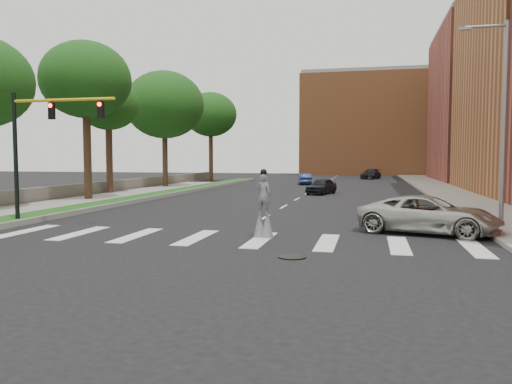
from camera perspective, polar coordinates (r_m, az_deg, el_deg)
name	(u,v)px	position (r m, az deg, el deg)	size (l,w,h in m)	color
ground_plane	(220,243)	(18.59, -4.13, -5.86)	(160.00, 160.00, 0.00)	black
grass_median	(156,195)	(41.24, -11.31, -0.33)	(2.00, 60.00, 0.25)	#164914
median_curb	(168,195)	(40.82, -9.97, -0.33)	(0.20, 60.00, 0.28)	gray
sidewalk_left	(46,206)	(34.08, -22.88, -1.52)	(4.00, 60.00, 0.18)	gray
sidewalk_right	(460,196)	(43.22, 22.33, -0.40)	(5.00, 90.00, 0.18)	gray
stone_wall	(107,187)	(45.48, -16.62, 0.52)	(0.50, 56.00, 1.10)	#5C574F
manhole	(292,257)	(16.01, 4.15, -7.40)	(0.90, 0.90, 0.04)	black
building_far	(501,105)	(73.74, 26.17, 8.90)	(16.00, 22.00, 20.00)	#A94B3E
building_backdrop	(374,126)	(95.69, 13.33, 7.38)	(26.00, 14.00, 18.00)	#B26538
streetlight	(502,117)	(24.22, 26.29, 7.65)	(2.05, 0.20, 9.00)	slate
traffic_signal	(38,136)	(25.52, -23.69, 5.84)	(5.30, 0.23, 6.20)	black
stilt_performer	(264,211)	(19.70, 0.87, -2.24)	(0.83, 0.59, 2.73)	#382316
suv_crossing	(429,215)	(21.96, 19.18, -2.47)	(2.62, 5.69, 1.58)	#B3B0A9
car_near	(321,186)	(43.35, 7.49, 0.67)	(1.63, 4.04, 1.38)	black
car_mid	(305,179)	(58.50, 5.60, 1.49)	(1.36, 3.90, 1.29)	navy
car_far	(371,174)	(74.98, 12.99, 2.02)	(2.03, 4.99, 1.45)	black
tree_2	(86,80)	(38.51, -18.89, 11.98)	(6.45, 6.45, 11.46)	#382316
tree_3	(108,105)	(44.20, -16.53, 9.52)	(5.12, 5.12, 9.81)	#382316
tree_4	(164,105)	(53.02, -10.43, 9.75)	(8.15, 8.15, 12.04)	#382316
tree_5	(211,115)	(66.04, -5.20, 8.78)	(6.79, 6.79, 11.64)	#382316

